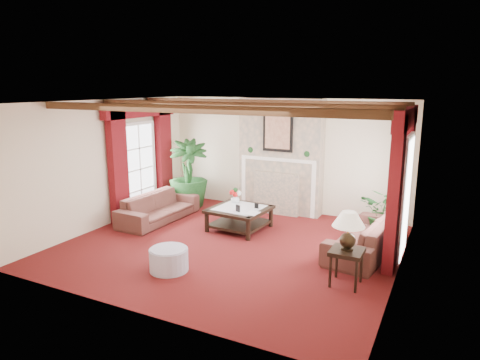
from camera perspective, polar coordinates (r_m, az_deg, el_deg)
The scene contains 23 objects.
floor at distance 8.26m, azimuth -1.25°, elevation -8.69°, with size 6.00×6.00×0.00m, color #500F0E.
ceiling at distance 7.71m, azimuth -1.34°, elevation 10.37°, with size 6.00×6.00×0.00m, color white.
back_wall at distance 10.34m, azimuth 5.86°, elevation 3.34°, with size 6.00×0.02×2.70m, color beige.
left_wall at distance 9.62m, azimuth -17.30°, elevation 2.15°, with size 0.02×5.50×2.70m, color beige.
right_wall at distance 7.02m, azimuth 20.90°, elevation -1.81°, with size 0.02×5.50×2.70m, color beige.
ceiling_beams at distance 7.71m, azimuth -1.34°, elevation 9.93°, with size 6.00×3.00×0.12m, color #3B2312, non-canonical shape.
fireplace at distance 10.03m, azimuth 5.62°, elevation 10.81°, with size 2.00×0.52×2.70m, color tan, non-canonical shape.
french_door_left at distance 10.24m, azimuth -13.58°, elevation 7.37°, with size 0.10×1.10×2.16m, color white, non-canonical shape.
french_door_right at distance 7.87m, azimuth 21.91°, elevation 5.36°, with size 0.10×1.10×2.16m, color white, non-canonical shape.
curtains_left at distance 10.14m, azimuth -13.22°, elevation 9.72°, with size 0.20×2.40×2.55m, color #510A10, non-canonical shape.
curtains_right at distance 7.85m, azimuth 21.35°, elevation 8.48°, with size 0.20×2.40×2.55m, color #510A10, non-canonical shape.
sofa_left at distance 9.78m, azimuth -10.81°, elevation -3.03°, with size 0.68×2.09×0.81m, color #3B101C.
sofa_right at distance 8.11m, azimuth 16.41°, elevation -6.42°, with size 0.91×2.25×0.86m, color #3B101C.
potted_palm at distance 10.77m, azimuth -6.84°, elevation -1.08°, with size 1.78×1.91×0.94m, color black.
small_plant at distance 9.06m, azimuth 18.67°, elevation -4.81°, with size 1.26×1.30×0.78m, color black.
coffee_table at distance 9.08m, azimuth -0.08°, elevation -5.15°, with size 1.14×1.14×0.47m, color black, non-canonical shape.
side_table at distance 6.82m, azimuth 13.95°, elevation -11.23°, with size 0.48×0.48×0.57m, color black, non-canonical shape.
ottoman at distance 7.24m, azimuth -9.47°, elevation -10.44°, with size 0.64×0.64×0.37m, color #9F9CB1.
table_lamp at distance 6.61m, azimuth 14.22°, elevation -6.53°, with size 0.49×0.49×0.62m, color black, non-canonical shape.
flower_vase at distance 9.36m, azimuth -0.63°, elevation -2.53°, with size 0.22×0.23×0.19m, color silver.
book at distance 8.59m, azimuth 0.97°, elevation -3.47°, with size 0.23×0.03×0.32m, color black.
photo_frame_a at distance 8.69m, azimuth -0.28°, elevation -3.84°, with size 0.11×0.02×0.15m, color black, non-canonical shape.
photo_frame_b at distance 8.94m, azimuth 2.21°, elevation -3.49°, with size 0.09×0.02×0.12m, color black, non-canonical shape.
Camera 1 is at (3.61, -6.80, 2.99)m, focal length 32.00 mm.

